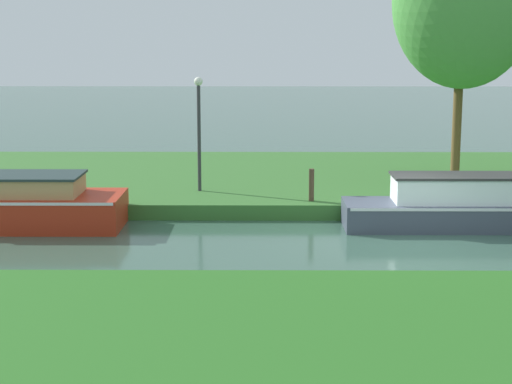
# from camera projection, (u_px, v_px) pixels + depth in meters

# --- Properties ---
(ground_plane) EXTENTS (120.00, 120.00, 0.00)m
(ground_plane) POSITION_uv_depth(u_px,v_px,m) (407.00, 240.00, 19.42)
(ground_plane) COLOR #385A4A
(riverbank_far) EXTENTS (72.00, 10.00, 0.40)m
(riverbank_far) POSITION_uv_depth(u_px,v_px,m) (369.00, 180.00, 26.26)
(riverbank_far) COLOR #366C2D
(riverbank_far) RESTS_ON ground_plane
(slate_barge) EXTENTS (7.33, 1.54, 1.34)m
(slate_barge) POSITION_uv_depth(u_px,v_px,m) (499.00, 205.00, 20.48)
(slate_barge) COLOR #434B5B
(slate_barge) RESTS_ON ground_plane
(red_narrowboat) EXTENTS (5.07, 1.99, 1.34)m
(red_narrowboat) POSITION_uv_depth(u_px,v_px,m) (20.00, 205.00, 20.55)
(red_narrowboat) COLOR #B12C16
(red_narrowboat) RESTS_ON ground_plane
(willow_tree_left) EXTENTS (4.24, 3.74, 7.84)m
(willow_tree_left) POSITION_uv_depth(u_px,v_px,m) (465.00, 1.00, 24.35)
(willow_tree_left) COLOR brown
(willow_tree_left) RESTS_ON riverbank_far
(lamp_post) EXTENTS (0.24, 0.24, 3.17)m
(lamp_post) POSITION_uv_depth(u_px,v_px,m) (199.00, 121.00, 23.00)
(lamp_post) COLOR #333338
(lamp_post) RESTS_ON riverbank_far
(mooring_post_near) EXTENTS (0.14, 0.14, 0.85)m
(mooring_post_near) POSITION_uv_depth(u_px,v_px,m) (311.00, 185.00, 21.86)
(mooring_post_near) COLOR #4D3B2A
(mooring_post_near) RESTS_ON riverbank_far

